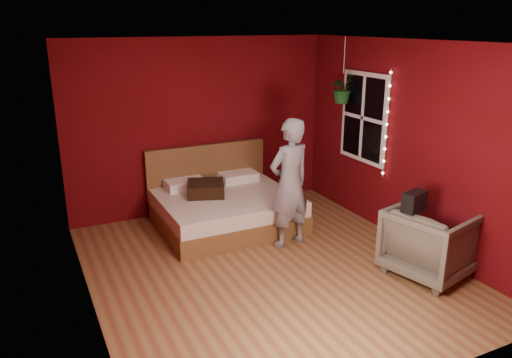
% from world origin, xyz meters
% --- Properties ---
extents(floor, '(4.50, 4.50, 0.00)m').
position_xyz_m(floor, '(0.00, 0.00, 0.00)').
color(floor, olive).
rests_on(floor, ground).
extents(room_walls, '(4.04, 4.54, 2.62)m').
position_xyz_m(room_walls, '(0.00, 0.00, 1.68)').
color(room_walls, '#5F0A11').
rests_on(room_walls, ground).
extents(window, '(0.05, 0.97, 1.27)m').
position_xyz_m(window, '(1.97, 0.90, 1.50)').
color(window, white).
rests_on(window, room_walls).
extents(fairy_lights, '(0.04, 0.04, 1.45)m').
position_xyz_m(fairy_lights, '(1.94, 0.37, 1.50)').
color(fairy_lights, silver).
rests_on(fairy_lights, room_walls).
extents(bed, '(1.88, 1.60, 1.03)m').
position_xyz_m(bed, '(0.05, 1.49, 0.27)').
color(bed, brown).
rests_on(bed, ground).
extents(person, '(0.67, 0.51, 1.68)m').
position_xyz_m(person, '(0.55, 0.50, 0.84)').
color(person, gray).
rests_on(person, ground).
extents(armchair, '(1.07, 1.05, 0.80)m').
position_xyz_m(armchair, '(1.60, -0.92, 0.40)').
color(armchair, '#605D4C').
rests_on(armchair, ground).
extents(handbag, '(0.34, 0.23, 0.22)m').
position_xyz_m(handbag, '(1.36, -0.85, 0.91)').
color(handbag, black).
rests_on(handbag, armchair).
extents(throw_pillow, '(0.64, 0.64, 0.18)m').
position_xyz_m(throw_pillow, '(-0.20, 1.55, 0.56)').
color(throw_pillow, '#301F10').
rests_on(throw_pillow, bed).
extents(hanging_plant, '(0.40, 0.35, 0.93)m').
position_xyz_m(hanging_plant, '(1.83, 1.25, 1.88)').
color(hanging_plant, silver).
rests_on(hanging_plant, room_walls).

